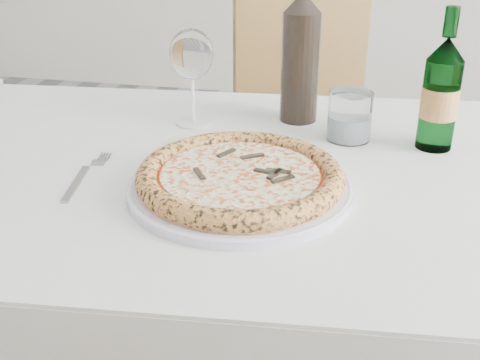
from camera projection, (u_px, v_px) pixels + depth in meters
The scene contains 9 objects.
dining_table at pixel (252, 212), 1.08m from camera, with size 1.47×0.95×0.76m.
chair_far at pixel (308, 134), 1.79m from camera, with size 0.54×0.54×0.93m.
plate at pixel (240, 186), 0.94m from camera, with size 0.35×0.35×0.02m.
pizza at pixel (240, 176), 0.94m from camera, with size 0.33×0.33×0.03m.
fork at pixel (84, 176), 0.99m from camera, with size 0.04×0.19×0.00m.
wine_glass at pixel (191, 56), 1.17m from camera, with size 0.09×0.09×0.19m.
tumbler at pixel (349, 119), 1.13m from camera, with size 0.08×0.08×0.09m.
beer_bottle at pixel (441, 94), 1.07m from camera, with size 0.07×0.07×0.25m.
wine_bottle at pixel (301, 56), 1.19m from camera, with size 0.08×0.08×0.31m.
Camera 1 is at (0.11, -0.72, 1.18)m, focal length 45.00 mm.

